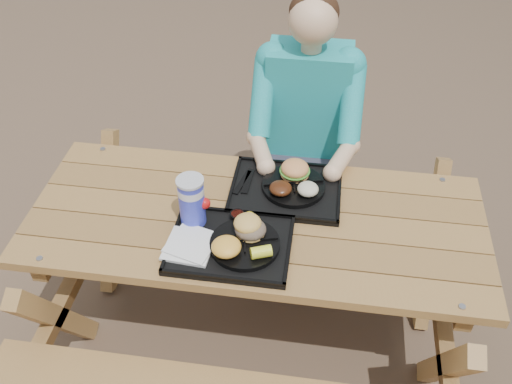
# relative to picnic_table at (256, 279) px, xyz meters

# --- Properties ---
(ground) EXTENTS (60.00, 60.00, 0.00)m
(ground) POSITION_rel_picnic_table_xyz_m (0.00, 0.00, -0.38)
(ground) COLOR #999999
(ground) RESTS_ON ground
(picnic_table) EXTENTS (1.80, 1.49, 0.75)m
(picnic_table) POSITION_rel_picnic_table_xyz_m (0.00, 0.00, 0.00)
(picnic_table) COLOR #999999
(picnic_table) RESTS_ON ground
(tray_near) EXTENTS (0.45, 0.35, 0.02)m
(tray_near) POSITION_rel_picnic_table_xyz_m (-0.07, -0.18, 0.39)
(tray_near) COLOR black
(tray_near) RESTS_ON picnic_table
(tray_far) EXTENTS (0.45, 0.35, 0.02)m
(tray_far) POSITION_rel_picnic_table_xyz_m (0.10, 0.16, 0.39)
(tray_far) COLOR black
(tray_far) RESTS_ON picnic_table
(plate_near) EXTENTS (0.26, 0.26, 0.02)m
(plate_near) POSITION_rel_picnic_table_xyz_m (-0.02, -0.18, 0.41)
(plate_near) COLOR black
(plate_near) RESTS_ON tray_near
(plate_far) EXTENTS (0.26, 0.26, 0.02)m
(plate_far) POSITION_rel_picnic_table_xyz_m (0.13, 0.17, 0.41)
(plate_far) COLOR black
(plate_far) RESTS_ON tray_far
(napkin_stack) EXTENTS (0.18, 0.18, 0.02)m
(napkin_stack) POSITION_rel_picnic_table_xyz_m (-0.22, -0.22, 0.40)
(napkin_stack) COLOR white
(napkin_stack) RESTS_ON tray_near
(soda_cup) EXTENTS (0.10, 0.10, 0.20)m
(soda_cup) POSITION_rel_picnic_table_xyz_m (-0.23, -0.08, 0.49)
(soda_cup) COLOR #1A25C9
(soda_cup) RESTS_ON tray_near
(condiment_bbq) EXTENTS (0.06, 0.06, 0.03)m
(condiment_bbq) POSITION_rel_picnic_table_xyz_m (-0.07, -0.05, 0.41)
(condiment_bbq) COLOR black
(condiment_bbq) RESTS_ON tray_near
(condiment_mustard) EXTENTS (0.05, 0.05, 0.03)m
(condiment_mustard) POSITION_rel_picnic_table_xyz_m (-0.02, -0.05, 0.41)
(condiment_mustard) COLOR yellow
(condiment_mustard) RESTS_ON tray_near
(sandwich) EXTENTS (0.11, 0.11, 0.11)m
(sandwich) POSITION_rel_picnic_table_xyz_m (-0.00, -0.13, 0.47)
(sandwich) COLOR #E5AE51
(sandwich) RESTS_ON plate_near
(mac_cheese) EXTENTS (0.11, 0.11, 0.05)m
(mac_cheese) POSITION_rel_picnic_table_xyz_m (-0.07, -0.24, 0.44)
(mac_cheese) COLOR yellow
(mac_cheese) RESTS_ON plate_near
(corn_cob) EXTENTS (0.10, 0.10, 0.04)m
(corn_cob) POSITION_rel_picnic_table_xyz_m (0.05, -0.24, 0.44)
(corn_cob) COLOR #F8FF35
(corn_cob) RESTS_ON plate_near
(cutlery_far) EXTENTS (0.04, 0.16, 0.01)m
(cutlery_far) POSITION_rel_picnic_table_xyz_m (-0.06, 0.18, 0.40)
(cutlery_far) COLOR black
(cutlery_far) RESTS_ON tray_far
(burger) EXTENTS (0.12, 0.12, 0.11)m
(burger) POSITION_rel_picnic_table_xyz_m (0.13, 0.23, 0.47)
(burger) COLOR #E89452
(burger) RESTS_ON plate_far
(baked_beans) EXTENTS (0.09, 0.09, 0.04)m
(baked_beans) POSITION_rel_picnic_table_xyz_m (0.08, 0.11, 0.44)
(baked_beans) COLOR #451F0D
(baked_beans) RESTS_ON plate_far
(potato_salad) EXTENTS (0.09, 0.09, 0.05)m
(potato_salad) POSITION_rel_picnic_table_xyz_m (0.19, 0.12, 0.44)
(potato_salad) COLOR beige
(potato_salad) RESTS_ON plate_far
(diner) EXTENTS (0.48, 0.84, 1.28)m
(diner) POSITION_rel_picnic_table_xyz_m (0.14, 0.68, 0.27)
(diner) COLOR teal
(diner) RESTS_ON ground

